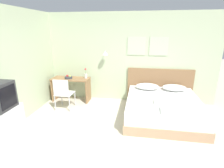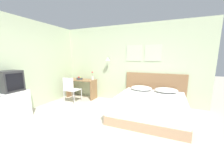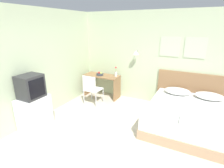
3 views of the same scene
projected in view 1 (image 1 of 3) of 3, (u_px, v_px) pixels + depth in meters
ground_plane at (108, 158)px, 3.07m from camera, size 24.00×24.00×0.00m
wall_back at (124, 58)px, 5.27m from camera, size 5.42×0.31×2.65m
bed at (162, 108)px, 4.42m from camera, size 1.80×1.96×0.52m
headboard at (159, 86)px, 5.29m from camera, size 1.92×0.06×1.05m
pillow_left at (147, 86)px, 5.03m from camera, size 0.67×0.47×0.15m
pillow_right at (174, 88)px, 4.91m from camera, size 0.67×0.47×0.15m
folded_towel_near_foot at (161, 102)px, 4.07m from camera, size 0.33×0.27×0.06m
folded_towel_mid_bed at (168, 110)px, 3.63m from camera, size 0.29×0.34×0.06m
desk at (71, 85)px, 5.43m from camera, size 1.14×0.49×0.73m
desk_chair at (63, 92)px, 4.77m from camera, size 0.46×0.46×0.90m
fruit_bowl at (69, 77)px, 5.32m from camera, size 0.23×0.23×0.11m
flower_vase at (86, 75)px, 5.32m from camera, size 0.09×0.09×0.31m
tv_stand at (4, 126)px, 3.39m from camera, size 0.44×0.68×0.73m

